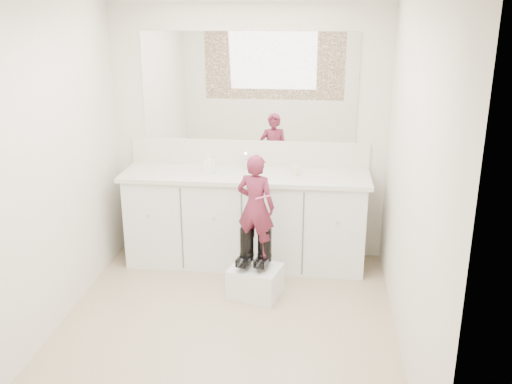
# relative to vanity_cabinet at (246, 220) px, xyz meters

# --- Properties ---
(floor) EXTENTS (3.00, 3.00, 0.00)m
(floor) POSITION_rel_vanity_cabinet_xyz_m (0.00, -1.23, -0.42)
(floor) COLOR #876E58
(floor) RESTS_ON ground
(wall_back) EXTENTS (2.60, 0.00, 2.60)m
(wall_back) POSITION_rel_vanity_cabinet_xyz_m (0.00, 0.27, 0.77)
(wall_back) COLOR beige
(wall_back) RESTS_ON floor
(wall_front) EXTENTS (2.60, 0.00, 2.60)m
(wall_front) POSITION_rel_vanity_cabinet_xyz_m (0.00, -2.73, 0.77)
(wall_front) COLOR beige
(wall_front) RESTS_ON floor
(wall_left) EXTENTS (0.00, 3.00, 3.00)m
(wall_left) POSITION_rel_vanity_cabinet_xyz_m (-1.30, -1.23, 0.78)
(wall_left) COLOR beige
(wall_left) RESTS_ON floor
(wall_right) EXTENTS (0.00, 3.00, 3.00)m
(wall_right) POSITION_rel_vanity_cabinet_xyz_m (1.30, -1.23, 0.78)
(wall_right) COLOR beige
(wall_right) RESTS_ON floor
(vanity_cabinet) EXTENTS (2.20, 0.55, 0.85)m
(vanity_cabinet) POSITION_rel_vanity_cabinet_xyz_m (0.00, 0.00, 0.00)
(vanity_cabinet) COLOR silver
(vanity_cabinet) RESTS_ON floor
(countertop) EXTENTS (2.28, 0.58, 0.04)m
(countertop) POSITION_rel_vanity_cabinet_xyz_m (0.00, -0.01, 0.45)
(countertop) COLOR beige
(countertop) RESTS_ON vanity_cabinet
(backsplash) EXTENTS (2.28, 0.03, 0.25)m
(backsplash) POSITION_rel_vanity_cabinet_xyz_m (0.00, 0.26, 0.59)
(backsplash) COLOR beige
(backsplash) RESTS_ON countertop
(mirror) EXTENTS (2.00, 0.02, 1.00)m
(mirror) POSITION_rel_vanity_cabinet_xyz_m (0.00, 0.26, 1.22)
(mirror) COLOR white
(mirror) RESTS_ON wall_back
(dot_panel) EXTENTS (2.00, 0.01, 1.20)m
(dot_panel) POSITION_rel_vanity_cabinet_xyz_m (0.00, -2.71, 1.22)
(dot_panel) COLOR #472819
(dot_panel) RESTS_ON wall_front
(faucet) EXTENTS (0.08, 0.08, 0.10)m
(faucet) POSITION_rel_vanity_cabinet_xyz_m (0.00, 0.15, 0.52)
(faucet) COLOR silver
(faucet) RESTS_ON countertop
(cup) EXTENTS (0.11, 0.11, 0.08)m
(cup) POSITION_rel_vanity_cabinet_xyz_m (0.46, -0.02, 0.51)
(cup) COLOR beige
(cup) RESTS_ON countertop
(soap_bottle) EXTENTS (0.11, 0.11, 0.18)m
(soap_bottle) POSITION_rel_vanity_cabinet_xyz_m (-0.33, -0.03, 0.56)
(soap_bottle) COLOR white
(soap_bottle) RESTS_ON countertop
(step_stool) EXTENTS (0.48, 0.43, 0.26)m
(step_stool) POSITION_rel_vanity_cabinet_xyz_m (0.17, -0.65, -0.29)
(step_stool) COLOR silver
(step_stool) RESTS_ON floor
(boot_left) EXTENTS (0.18, 0.25, 0.34)m
(boot_left) POSITION_rel_vanity_cabinet_xyz_m (0.09, -0.63, 0.01)
(boot_left) COLOR black
(boot_left) RESTS_ON step_stool
(boot_right) EXTENTS (0.18, 0.25, 0.34)m
(boot_right) POSITION_rel_vanity_cabinet_xyz_m (0.24, -0.63, 0.01)
(boot_right) COLOR black
(boot_right) RESTS_ON step_stool
(toddler) EXTENTS (0.36, 0.28, 0.88)m
(toddler) POSITION_rel_vanity_cabinet_xyz_m (0.17, -0.63, 0.37)
(toddler) COLOR #9B2F56
(toddler) RESTS_ON step_stool
(toothbrush) EXTENTS (0.13, 0.05, 0.06)m
(toothbrush) POSITION_rel_vanity_cabinet_xyz_m (0.24, -0.71, 0.49)
(toothbrush) COLOR #EC5B9A
(toothbrush) RESTS_ON toddler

